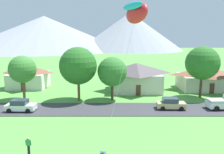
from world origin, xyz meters
name	(u,v)px	position (x,y,z in m)	size (l,w,h in m)	color
road_strip	(102,109)	(0.00, 26.72, 0.04)	(160.00, 6.18, 0.08)	#38383D
mountain_west_ridge	(129,31)	(14.92, 169.56, 14.04)	(79.59, 79.59, 28.08)	#8E939E
mountain_central_ridge	(44,33)	(-51.45, 174.53, 12.94)	(124.78, 124.78, 25.87)	#8E939E
house_leftmost	(135,76)	(6.23, 38.62, 2.88)	(10.11, 8.63, 5.56)	beige
house_left_center	(204,78)	(20.37, 39.72, 2.39)	(10.72, 7.89, 4.62)	beige
house_right_center	(28,76)	(-16.25, 41.35, 2.50)	(8.02, 6.99, 4.83)	silver
tree_near_left	(111,72)	(1.44, 31.88, 4.89)	(4.99, 4.99, 7.40)	#4C3823
tree_left_of_center	(201,63)	(17.15, 33.46, 6.16)	(5.86, 5.86, 9.11)	#4C3823
tree_right_of_center	(77,66)	(-4.23, 31.59, 5.93)	(6.27, 6.27, 9.07)	brown
tree_near_right	(22,69)	(-13.74, 32.12, 5.25)	(4.63, 4.63, 7.59)	brown
parked_car_white_west_end	(20,106)	(-11.88, 25.82, 0.87)	(4.25, 2.18, 1.68)	white
parked_car_tan_mid_west	(170,104)	(10.18, 26.78, 0.87)	(4.28, 2.23, 1.68)	tan
kite_flyer_with_kite	(135,15)	(3.39, 14.09, 12.59)	(4.41, 4.75, 13.76)	#3D3D42
watcher_person	(28,145)	(-6.34, 13.75, 0.88)	(0.56, 0.24, 1.68)	black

